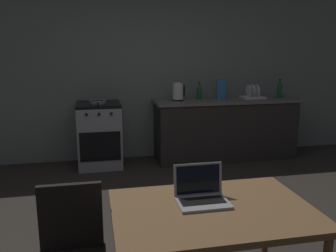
{
  "coord_description": "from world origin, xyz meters",
  "views": [
    {
      "loc": [
        -0.64,
        -2.81,
        1.68
      ],
      "look_at": [
        0.14,
        0.93,
        0.83
      ],
      "focal_mm": 38.49,
      "sensor_mm": 36.0,
      "label": 1
    }
  ],
  "objects_px": {
    "dish_rack": "(252,95)",
    "bottle_b": "(199,91)",
    "dining_table": "(213,219)",
    "stove_oven": "(100,135)",
    "electric_kettle": "(178,92)",
    "cereal_box": "(221,89)",
    "laptop": "(202,195)",
    "bottle": "(280,89)",
    "chair": "(72,250)",
    "frying_pan": "(98,102)"
  },
  "relations": [
    {
      "from": "dining_table",
      "to": "laptop",
      "type": "height_order",
      "value": "laptop"
    },
    {
      "from": "frying_pan",
      "to": "dish_rack",
      "type": "height_order",
      "value": "dish_rack"
    },
    {
      "from": "laptop",
      "to": "stove_oven",
      "type": "bearing_deg",
      "value": 100.54
    },
    {
      "from": "laptop",
      "to": "bottle_b",
      "type": "height_order",
      "value": "bottle_b"
    },
    {
      "from": "chair",
      "to": "electric_kettle",
      "type": "distance_m",
      "value": 3.38
    },
    {
      "from": "bottle",
      "to": "frying_pan",
      "type": "xyz_separation_m",
      "value": [
        -2.72,
        0.02,
        -0.11
      ]
    },
    {
      "from": "dish_rack",
      "to": "bottle_b",
      "type": "height_order",
      "value": "bottle_b"
    },
    {
      "from": "laptop",
      "to": "bottle",
      "type": "relative_size",
      "value": 1.12
    },
    {
      "from": "bottle",
      "to": "bottle_b",
      "type": "height_order",
      "value": "bottle"
    },
    {
      "from": "laptop",
      "to": "dining_table",
      "type": "bearing_deg",
      "value": -68.02
    },
    {
      "from": "laptop",
      "to": "electric_kettle",
      "type": "bearing_deg",
      "value": 79.11
    },
    {
      "from": "dining_table",
      "to": "laptop",
      "type": "bearing_deg",
      "value": 112.43
    },
    {
      "from": "laptop",
      "to": "cereal_box",
      "type": "bearing_deg",
      "value": 67.72
    },
    {
      "from": "stove_oven",
      "to": "bottle_b",
      "type": "relative_size",
      "value": 3.66
    },
    {
      "from": "chair",
      "to": "frying_pan",
      "type": "distance_m",
      "value": 3.05
    },
    {
      "from": "laptop",
      "to": "bottle",
      "type": "bearing_deg",
      "value": 53.83
    },
    {
      "from": "bottle_b",
      "to": "frying_pan",
      "type": "bearing_deg",
      "value": -175.8
    },
    {
      "from": "laptop",
      "to": "cereal_box",
      "type": "relative_size",
      "value": 1.11
    },
    {
      "from": "electric_kettle",
      "to": "dish_rack",
      "type": "xyz_separation_m",
      "value": [
        1.16,
        0.0,
        -0.08
      ]
    },
    {
      "from": "bottle",
      "to": "dish_rack",
      "type": "bearing_deg",
      "value": 173.08
    },
    {
      "from": "electric_kettle",
      "to": "cereal_box",
      "type": "height_order",
      "value": "cereal_box"
    },
    {
      "from": "stove_oven",
      "to": "electric_kettle",
      "type": "relative_size",
      "value": 3.45
    },
    {
      "from": "chair",
      "to": "dish_rack",
      "type": "height_order",
      "value": "dish_rack"
    },
    {
      "from": "cereal_box",
      "to": "bottle_b",
      "type": "bearing_deg",
      "value": 169.18
    },
    {
      "from": "chair",
      "to": "bottle_b",
      "type": "height_order",
      "value": "bottle_b"
    },
    {
      "from": "stove_oven",
      "to": "laptop",
      "type": "relative_size",
      "value": 2.83
    },
    {
      "from": "chair",
      "to": "electric_kettle",
      "type": "relative_size",
      "value": 3.32
    },
    {
      "from": "stove_oven",
      "to": "dish_rack",
      "type": "relative_size",
      "value": 2.66
    },
    {
      "from": "stove_oven",
      "to": "dining_table",
      "type": "xyz_separation_m",
      "value": [
        0.62,
        -3.1,
        0.19
      ]
    },
    {
      "from": "bottle",
      "to": "chair",
      "type": "bearing_deg",
      "value": -134.42
    },
    {
      "from": "electric_kettle",
      "to": "dish_rack",
      "type": "bearing_deg",
      "value": 0.0
    },
    {
      "from": "dining_table",
      "to": "stove_oven",
      "type": "bearing_deg",
      "value": 101.37
    },
    {
      "from": "chair",
      "to": "cereal_box",
      "type": "height_order",
      "value": "cereal_box"
    },
    {
      "from": "frying_pan",
      "to": "dining_table",
      "type": "bearing_deg",
      "value": -78.39
    },
    {
      "from": "electric_kettle",
      "to": "frying_pan",
      "type": "distance_m",
      "value": 1.15
    },
    {
      "from": "laptop",
      "to": "cereal_box",
      "type": "height_order",
      "value": "cereal_box"
    },
    {
      "from": "frying_pan",
      "to": "bottle_b",
      "type": "xyz_separation_m",
      "value": [
        1.49,
        0.11,
        0.09
      ]
    },
    {
      "from": "stove_oven",
      "to": "dining_table",
      "type": "distance_m",
      "value": 3.17
    },
    {
      "from": "electric_kettle",
      "to": "frying_pan",
      "type": "height_order",
      "value": "electric_kettle"
    },
    {
      "from": "bottle",
      "to": "cereal_box",
      "type": "distance_m",
      "value": 0.92
    },
    {
      "from": "chair",
      "to": "bottle",
      "type": "distance_m",
      "value": 4.23
    },
    {
      "from": "laptop",
      "to": "chair",
      "type": "bearing_deg",
      "value": -177.67
    },
    {
      "from": "electric_kettle",
      "to": "bottle_b",
      "type": "relative_size",
      "value": 1.06
    },
    {
      "from": "dish_rack",
      "to": "bottle",
      "type": "bearing_deg",
      "value": -6.92
    },
    {
      "from": "chair",
      "to": "bottle_b",
      "type": "bearing_deg",
      "value": 82.56
    },
    {
      "from": "laptop",
      "to": "bottle_b",
      "type": "distance_m",
      "value": 3.22
    },
    {
      "from": "dining_table",
      "to": "chair",
      "type": "height_order",
      "value": "chair"
    },
    {
      "from": "stove_oven",
      "to": "laptop",
      "type": "distance_m",
      "value": 3.08
    },
    {
      "from": "dining_table",
      "to": "electric_kettle",
      "type": "relative_size",
      "value": 4.65
    },
    {
      "from": "bottle",
      "to": "electric_kettle",
      "type": "bearing_deg",
      "value": 178.18
    }
  ]
}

